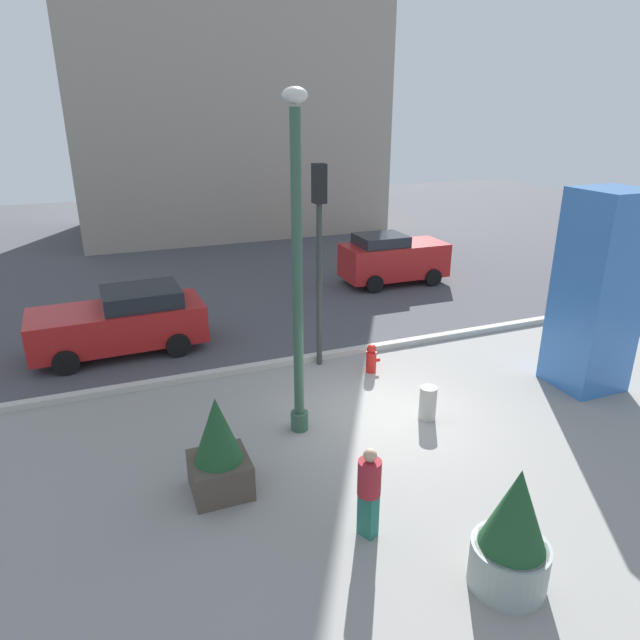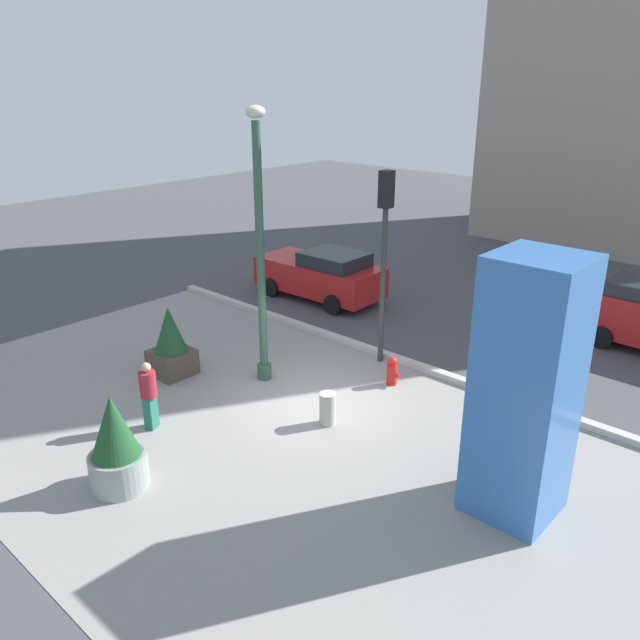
{
  "view_description": "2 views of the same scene",
  "coord_description": "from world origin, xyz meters",
  "px_view_note": "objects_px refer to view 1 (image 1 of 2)",
  "views": [
    {
      "loc": [
        -5.2,
        -9.57,
        6.26
      ],
      "look_at": [
        -1.03,
        0.95,
        1.99
      ],
      "focal_mm": 31.86,
      "sensor_mm": 36.0,
      "label": 1
    },
    {
      "loc": [
        8.87,
        -9.69,
        7.18
      ],
      "look_at": [
        -0.31,
        0.45,
        1.87
      ],
      "focal_mm": 35.55,
      "sensor_mm": 36.0,
      "label": 2
    }
  ],
  "objects_px": {
    "potted_plant_by_pillar": "(218,450)",
    "pedestrian_by_curb": "(369,489)",
    "fire_hydrant": "(371,358)",
    "car_passing_lane": "(122,321)",
    "traffic_light_corner": "(319,236)",
    "art_pillar_blue": "(597,292)",
    "car_far_lane": "(393,258)",
    "lamp_post": "(297,281)",
    "potted_plant_near_right": "(513,535)",
    "concrete_bollard": "(428,403)"
  },
  "relations": [
    {
      "from": "potted_plant_by_pillar",
      "to": "fire_hydrant",
      "type": "xyz_separation_m",
      "value": [
        4.52,
        3.28,
        -0.46
      ]
    },
    {
      "from": "fire_hydrant",
      "to": "concrete_bollard",
      "type": "xyz_separation_m",
      "value": [
        0.09,
        -2.5,
        0.01
      ]
    },
    {
      "from": "lamp_post",
      "to": "fire_hydrant",
      "type": "height_order",
      "value": "lamp_post"
    },
    {
      "from": "fire_hydrant",
      "to": "car_passing_lane",
      "type": "bearing_deg",
      "value": 147.09
    },
    {
      "from": "car_passing_lane",
      "to": "car_far_lane",
      "type": "xyz_separation_m",
      "value": [
        9.81,
        2.97,
        0.09
      ]
    },
    {
      "from": "concrete_bollard",
      "to": "car_passing_lane",
      "type": "height_order",
      "value": "car_passing_lane"
    },
    {
      "from": "potted_plant_by_pillar",
      "to": "pedestrian_by_curb",
      "type": "bearing_deg",
      "value": -45.22
    },
    {
      "from": "potted_plant_near_right",
      "to": "concrete_bollard",
      "type": "height_order",
      "value": "potted_plant_near_right"
    },
    {
      "from": "potted_plant_by_pillar",
      "to": "pedestrian_by_curb",
      "type": "distance_m",
      "value": 2.68
    },
    {
      "from": "potted_plant_near_right",
      "to": "pedestrian_by_curb",
      "type": "xyz_separation_m",
      "value": [
        -1.36,
        1.6,
        -0.0
      ]
    },
    {
      "from": "art_pillar_blue",
      "to": "pedestrian_by_curb",
      "type": "xyz_separation_m",
      "value": [
        -7.04,
        -2.73,
        -1.46
      ]
    },
    {
      "from": "fire_hydrant",
      "to": "car_far_lane",
      "type": "distance_m",
      "value": 7.84
    },
    {
      "from": "car_passing_lane",
      "to": "concrete_bollard",
      "type": "bearing_deg",
      "value": -47.02
    },
    {
      "from": "potted_plant_by_pillar",
      "to": "traffic_light_corner",
      "type": "distance_m",
      "value": 6.01
    },
    {
      "from": "traffic_light_corner",
      "to": "pedestrian_by_curb",
      "type": "distance_m",
      "value": 6.78
    },
    {
      "from": "car_passing_lane",
      "to": "potted_plant_near_right",
      "type": "bearing_deg",
      "value": -67.27
    },
    {
      "from": "lamp_post",
      "to": "concrete_bollard",
      "type": "relative_size",
      "value": 8.77
    },
    {
      "from": "potted_plant_by_pillar",
      "to": "pedestrian_by_curb",
      "type": "height_order",
      "value": "potted_plant_by_pillar"
    },
    {
      "from": "fire_hydrant",
      "to": "concrete_bollard",
      "type": "bearing_deg",
      "value": -88.02
    },
    {
      "from": "pedestrian_by_curb",
      "to": "concrete_bollard",
      "type": "bearing_deg",
      "value": 44.61
    },
    {
      "from": "lamp_post",
      "to": "concrete_bollard",
      "type": "bearing_deg",
      "value": -12.85
    },
    {
      "from": "art_pillar_blue",
      "to": "lamp_post",
      "type": "bearing_deg",
      "value": 175.42
    },
    {
      "from": "potted_plant_near_right",
      "to": "car_passing_lane",
      "type": "xyz_separation_m",
      "value": [
        -4.38,
        10.44,
        -0.01
      ]
    },
    {
      "from": "car_passing_lane",
      "to": "fire_hydrant",
      "type": "bearing_deg",
      "value": -32.91
    },
    {
      "from": "car_far_lane",
      "to": "car_passing_lane",
      "type": "bearing_deg",
      "value": -163.14
    },
    {
      "from": "lamp_post",
      "to": "potted_plant_by_pillar",
      "type": "height_order",
      "value": "lamp_post"
    },
    {
      "from": "lamp_post",
      "to": "concrete_bollard",
      "type": "distance_m",
      "value": 3.94
    },
    {
      "from": "art_pillar_blue",
      "to": "potted_plant_by_pillar",
      "type": "relative_size",
      "value": 2.54
    },
    {
      "from": "lamp_post",
      "to": "car_far_lane",
      "type": "bearing_deg",
      "value": 51.66
    },
    {
      "from": "potted_plant_by_pillar",
      "to": "pedestrian_by_curb",
      "type": "xyz_separation_m",
      "value": [
        1.89,
        -1.9,
        0.03
      ]
    },
    {
      "from": "pedestrian_by_curb",
      "to": "potted_plant_near_right",
      "type": "bearing_deg",
      "value": -49.64
    },
    {
      "from": "traffic_light_corner",
      "to": "potted_plant_by_pillar",
      "type": "bearing_deg",
      "value": -129.72
    },
    {
      "from": "fire_hydrant",
      "to": "car_far_lane",
      "type": "xyz_separation_m",
      "value": [
        4.16,
        6.63,
        0.58
      ]
    },
    {
      "from": "concrete_bollard",
      "to": "traffic_light_corner",
      "type": "xyz_separation_m",
      "value": [
        -1.13,
        3.41,
        3.0
      ]
    },
    {
      "from": "art_pillar_blue",
      "to": "car_far_lane",
      "type": "relative_size",
      "value": 1.19
    },
    {
      "from": "art_pillar_blue",
      "to": "pedestrian_by_curb",
      "type": "height_order",
      "value": "art_pillar_blue"
    },
    {
      "from": "traffic_light_corner",
      "to": "pedestrian_by_curb",
      "type": "height_order",
      "value": "traffic_light_corner"
    },
    {
      "from": "lamp_post",
      "to": "car_far_lane",
      "type": "xyz_separation_m",
      "value": [
        6.74,
        8.52,
        -2.26
      ]
    },
    {
      "from": "potted_plant_by_pillar",
      "to": "potted_plant_near_right",
      "type": "bearing_deg",
      "value": -47.16
    },
    {
      "from": "potted_plant_by_pillar",
      "to": "fire_hydrant",
      "type": "relative_size",
      "value": 2.43
    },
    {
      "from": "art_pillar_blue",
      "to": "fire_hydrant",
      "type": "xyz_separation_m",
      "value": [
        -4.41,
        2.45,
        -1.94
      ]
    },
    {
      "from": "art_pillar_blue",
      "to": "car_far_lane",
      "type": "bearing_deg",
      "value": 91.58
    },
    {
      "from": "lamp_post",
      "to": "potted_plant_by_pillar",
      "type": "xyz_separation_m",
      "value": [
        -1.94,
        -1.39,
        -2.38
      ]
    },
    {
      "from": "art_pillar_blue",
      "to": "car_far_lane",
      "type": "distance_m",
      "value": 9.18
    },
    {
      "from": "traffic_light_corner",
      "to": "car_passing_lane",
      "type": "xyz_separation_m",
      "value": [
        -4.61,
        2.75,
        -2.51
      ]
    },
    {
      "from": "lamp_post",
      "to": "fire_hydrant",
      "type": "xyz_separation_m",
      "value": [
        2.58,
        1.89,
        -2.84
      ]
    },
    {
      "from": "concrete_bollard",
      "to": "car_passing_lane",
      "type": "relative_size",
      "value": 0.17
    },
    {
      "from": "art_pillar_blue",
      "to": "potted_plant_near_right",
      "type": "relative_size",
      "value": 2.44
    },
    {
      "from": "potted_plant_near_right",
      "to": "potted_plant_by_pillar",
      "type": "xyz_separation_m",
      "value": [
        -3.25,
        3.5,
        -0.03
      ]
    },
    {
      "from": "potted_plant_near_right",
      "to": "car_passing_lane",
      "type": "bearing_deg",
      "value": 112.73
    }
  ]
}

